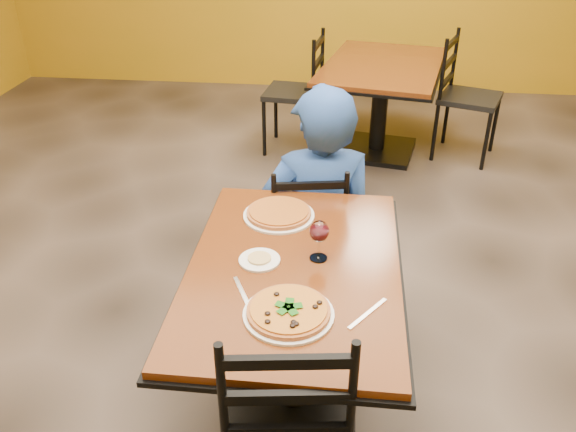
# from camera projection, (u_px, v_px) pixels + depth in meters

# --- Properties ---
(floor) EXTENTS (7.00, 8.00, 0.01)m
(floor) POSITION_uv_depth(u_px,v_px,m) (303.00, 329.00, 3.05)
(floor) COLOR black
(floor) RESTS_ON ground
(table_main) EXTENTS (0.83, 1.23, 0.75)m
(table_main) POSITION_uv_depth(u_px,v_px,m) (294.00, 306.00, 2.34)
(table_main) COLOR #693010
(table_main) RESTS_ON floor
(table_second) EXTENTS (1.14, 1.48, 0.75)m
(table_second) POSITION_uv_depth(u_px,v_px,m) (381.00, 87.00, 4.70)
(table_second) COLOR #693010
(table_second) RESTS_ON floor
(chair_main_far) EXTENTS (0.44, 0.44, 0.84)m
(chair_main_far) POSITION_uv_depth(u_px,v_px,m) (306.00, 231.00, 3.08)
(chair_main_far) COLOR black
(chair_main_far) RESTS_ON floor
(chair_second_left) EXTENTS (0.49, 0.49, 0.97)m
(chair_second_left) POSITION_uv_depth(u_px,v_px,m) (293.00, 93.00, 4.80)
(chair_second_left) COLOR black
(chair_second_left) RESTS_ON floor
(chair_second_right) EXTENTS (0.57, 0.57, 0.98)m
(chair_second_right) POSITION_uv_depth(u_px,v_px,m) (470.00, 99.00, 4.67)
(chair_second_right) COLOR black
(chair_second_right) RESTS_ON floor
(diner) EXTENTS (0.67, 0.51, 1.21)m
(diner) POSITION_uv_depth(u_px,v_px,m) (319.00, 200.00, 2.98)
(diner) COLOR navy
(diner) RESTS_ON floor
(plate_main) EXTENTS (0.31, 0.31, 0.01)m
(plate_main) POSITION_uv_depth(u_px,v_px,m) (289.00, 314.00, 1.98)
(plate_main) COLOR white
(plate_main) RESTS_ON table_main
(pizza_main) EXTENTS (0.28, 0.28, 0.02)m
(pizza_main) POSITION_uv_depth(u_px,v_px,m) (289.00, 310.00, 1.98)
(pizza_main) COLOR #962A0A
(pizza_main) RESTS_ON plate_main
(plate_far) EXTENTS (0.31, 0.31, 0.01)m
(plate_far) POSITION_uv_depth(u_px,v_px,m) (279.00, 215.00, 2.56)
(plate_far) COLOR white
(plate_far) RESTS_ON table_main
(pizza_far) EXTENTS (0.28, 0.28, 0.02)m
(pizza_far) POSITION_uv_depth(u_px,v_px,m) (279.00, 212.00, 2.55)
(pizza_far) COLOR #B37A22
(pizza_far) RESTS_ON plate_far
(side_plate) EXTENTS (0.16, 0.16, 0.01)m
(side_plate) POSITION_uv_depth(u_px,v_px,m) (259.00, 260.00, 2.26)
(side_plate) COLOR white
(side_plate) RESTS_ON table_main
(dip) EXTENTS (0.09, 0.09, 0.01)m
(dip) POSITION_uv_depth(u_px,v_px,m) (259.00, 258.00, 2.26)
(dip) COLOR tan
(dip) RESTS_ON side_plate
(wine_glass) EXTENTS (0.08, 0.08, 0.18)m
(wine_glass) POSITION_uv_depth(u_px,v_px,m) (319.00, 239.00, 2.23)
(wine_glass) COLOR white
(wine_glass) RESTS_ON table_main
(fork) EXTENTS (0.10, 0.18, 0.00)m
(fork) POSITION_uv_depth(u_px,v_px,m) (242.00, 292.00, 2.09)
(fork) COLOR silver
(fork) RESTS_ON table_main
(knife) EXTENTS (0.14, 0.18, 0.00)m
(knife) POSITION_uv_depth(u_px,v_px,m) (368.00, 313.00, 1.99)
(knife) COLOR silver
(knife) RESTS_ON table_main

